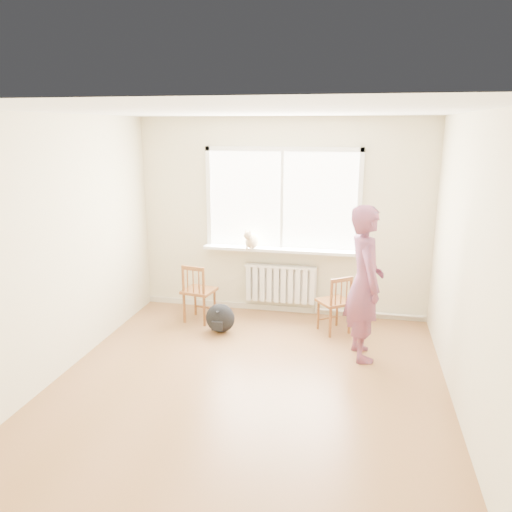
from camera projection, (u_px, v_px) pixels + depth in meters
The scene contains 13 objects.
floor at pixel (246, 388), 5.04m from camera, with size 4.50×4.50×0.00m, color #8C5E39.
ceiling at pixel (245, 111), 4.36m from camera, with size 4.50×4.50×0.00m, color white.
back_wall at pixel (282, 218), 6.83m from camera, with size 4.00×0.01×2.70m, color beige.
window at pixel (282, 196), 6.73m from camera, with size 2.12×0.05×1.42m.
windowsill at pixel (281, 250), 6.84m from camera, with size 2.15×0.22×0.04m, color white.
radiator at pixel (280, 283), 6.98m from camera, with size 1.00×0.12×0.55m.
heating_pipe at pixel (370, 313), 6.85m from camera, with size 0.04×0.04×1.40m, color silver.
baseboard at pixel (281, 308), 7.15m from camera, with size 4.00×0.03×0.08m, color beige.
chair_left at pixel (198, 293), 6.68m from camera, with size 0.46×0.45×0.80m.
chair_right at pixel (336, 304), 6.32m from camera, with size 0.52×0.51×0.76m.
person at pixel (365, 283), 5.54m from camera, with size 0.64×0.42×1.76m, color #B33B4C.
cat at pixel (252, 240), 6.80m from camera, with size 0.24×0.42×0.29m.
backpack at pixel (220, 318), 6.39m from camera, with size 0.38×0.28×0.38m, color black.
Camera 1 is at (1.02, -4.43, 2.57)m, focal length 35.00 mm.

